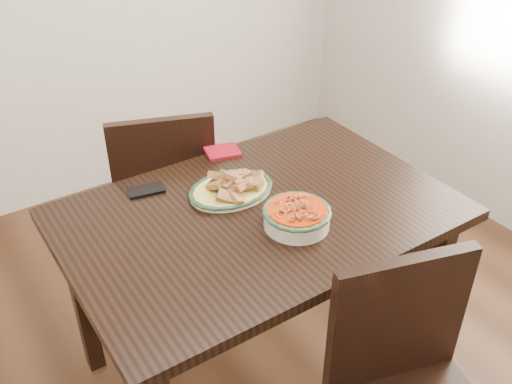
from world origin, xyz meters
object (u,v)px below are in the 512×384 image
smartphone (146,190)px  noodle_bowl (297,214)px  fish_plate (231,182)px  dining_table (259,231)px  chair_far (165,190)px

smartphone → noodle_bowl: bearing=-43.8°
fish_plate → dining_table: bearing=-79.9°
dining_table → noodle_bowl: noodle_bowl is taller
smartphone → dining_table: bearing=-38.2°
chair_far → noodle_bowl: size_ratio=3.98×
fish_plate → noodle_bowl: bearing=-75.0°
fish_plate → chair_far: bearing=94.1°
smartphone → chair_far: bearing=68.8°
dining_table → chair_far: size_ratio=1.46×
noodle_bowl → chair_far: bearing=98.1°
dining_table → smartphone: size_ratio=10.14×
dining_table → chair_far: bearing=95.5°
dining_table → smartphone: smartphone is taller
noodle_bowl → smartphone: (-0.32, 0.45, -0.04)m
noodle_bowl → smartphone: bearing=125.3°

